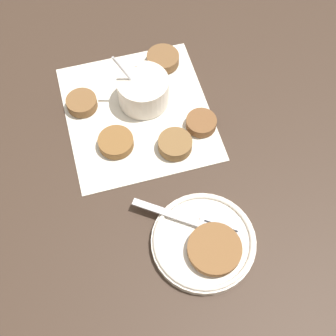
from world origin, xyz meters
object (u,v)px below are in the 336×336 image
(sauce_bowl, at_px, (143,91))
(fork, at_px, (198,223))
(serving_plate, at_px, (203,241))
(fritter_on_plate, at_px, (214,249))

(sauce_bowl, xyz_separation_m, fork, (-0.28, 0.01, -0.01))
(fork, bearing_deg, serving_plate, 176.80)
(sauce_bowl, xyz_separation_m, serving_plate, (-0.31, 0.01, -0.02))
(sauce_bowl, bearing_deg, fritter_on_plate, -179.96)
(fritter_on_plate, bearing_deg, serving_plate, 19.69)
(fritter_on_plate, bearing_deg, sauce_bowl, 0.04)
(fritter_on_plate, relative_size, fork, 0.57)
(sauce_bowl, distance_m, fork, 0.28)
(fritter_on_plate, height_order, fork, fritter_on_plate)
(sauce_bowl, distance_m, serving_plate, 0.31)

